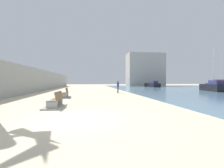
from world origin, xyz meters
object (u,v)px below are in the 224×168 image
Objects in this scene: bench_near at (55,104)px; boat_far_right at (152,85)px; bench_far at (65,95)px; boat_outer at (215,87)px; boat_distant at (219,84)px; person_walking at (118,86)px.

bench_near is 0.27× the size of boat_far_right.
bench_far is 23.06m from boat_outer.
boat_far_right is 1.24× the size of boat_distant.
boat_outer is at bearing 17.99° from bench_far.
bench_far is 33.34m from boat_far_right.
boat_outer reaches higher than person_walking.
boat_distant is at bearing 32.00° from bench_far.
person_walking reaches higher than bench_near.
bench_near is 25.31m from boat_outer.
boat_outer reaches higher than boat_far_right.
person_walking is (5.82, 11.32, 0.76)m from bench_near.
person_walking is 15.91m from boat_outer.
bench_near is 45.48m from boat_distant.
bench_far is (-0.31, 6.04, 0.00)m from bench_near.
boat_distant is (16.31, -4.65, 0.11)m from boat_far_right.
bench_near is 0.31× the size of boat_outer.
bench_far is at bearing -139.27° from person_walking.
bench_far is 0.33× the size of boat_distant.
boat_far_right is (19.20, 33.07, 0.44)m from bench_near.
boat_outer reaches higher than boat_distant.
person_walking is at bearing 40.73° from bench_far.
bench_far is 0.31× the size of boat_outer.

